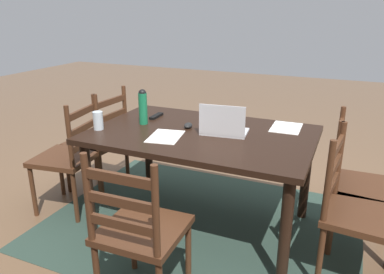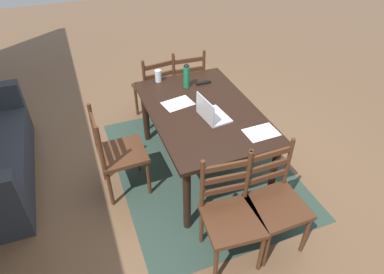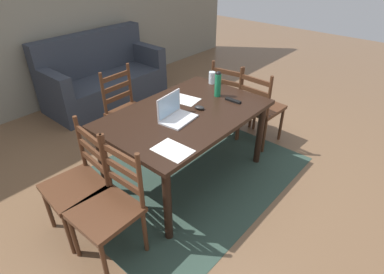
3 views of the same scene
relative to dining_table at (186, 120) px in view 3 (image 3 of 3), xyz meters
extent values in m
plane|color=brown|center=(0.00, 0.00, -0.67)|extent=(14.00, 14.00, 0.00)
cube|color=#2D4238|center=(0.00, 0.00, -0.67)|extent=(2.34, 1.80, 0.01)
cube|color=gray|center=(0.00, 2.70, 0.68)|extent=(8.00, 0.12, 2.70)
cube|color=black|center=(0.00, 0.00, 0.07)|extent=(1.57, 1.03, 0.04)
cylinder|color=black|center=(-0.71, -0.43, -0.31)|extent=(0.07, 0.07, 0.72)
cylinder|color=black|center=(0.71, -0.43, -0.31)|extent=(0.07, 0.07, 0.72)
cylinder|color=black|center=(-0.71, 0.43, -0.31)|extent=(0.07, 0.07, 0.72)
cylinder|color=black|center=(0.71, 0.43, -0.31)|extent=(0.07, 0.07, 0.72)
cube|color=#4C2B19|center=(-1.12, 0.21, -0.22)|extent=(0.48, 0.48, 0.04)
cylinder|color=#4C2B19|center=(-1.32, 0.03, -0.46)|extent=(0.04, 0.04, 0.43)
cylinder|color=#4C2B19|center=(-1.29, 0.41, -0.46)|extent=(0.04, 0.04, 0.43)
cylinder|color=#4C2B19|center=(-0.94, 0.00, -0.46)|extent=(0.04, 0.04, 0.43)
cylinder|color=#4C2B19|center=(-0.91, 0.38, -0.46)|extent=(0.04, 0.04, 0.43)
cylinder|color=#4C2B19|center=(-0.93, 0.00, 0.03)|extent=(0.04, 0.04, 0.50)
cylinder|color=#4C2B19|center=(-0.90, 0.38, 0.03)|extent=(0.04, 0.04, 0.50)
cube|color=#4C2B19|center=(-0.92, 0.19, -0.07)|extent=(0.06, 0.36, 0.05)
cube|color=#4C2B19|center=(-0.92, 0.19, 0.05)|extent=(0.06, 0.36, 0.05)
cube|color=#4C2B19|center=(-0.92, 0.19, 0.18)|extent=(0.06, 0.36, 0.05)
cube|color=#4C2B19|center=(1.12, 0.21, -0.22)|extent=(0.50, 0.50, 0.04)
cylinder|color=#4C2B19|center=(1.28, 0.42, -0.46)|extent=(0.04, 0.04, 0.43)
cylinder|color=#4C2B19|center=(1.33, 0.04, -0.46)|extent=(0.04, 0.04, 0.43)
cylinder|color=#4C2B19|center=(0.90, 0.37, -0.46)|extent=(0.04, 0.04, 0.43)
cylinder|color=#4C2B19|center=(0.95, -0.01, -0.46)|extent=(0.04, 0.04, 0.43)
cylinder|color=#4C2B19|center=(0.89, 0.37, 0.03)|extent=(0.04, 0.04, 0.50)
cylinder|color=#4C2B19|center=(0.94, -0.01, 0.03)|extent=(0.04, 0.04, 0.50)
cube|color=#4C2B19|center=(0.92, 0.18, -0.07)|extent=(0.07, 0.36, 0.05)
cube|color=#4C2B19|center=(0.92, 0.18, 0.05)|extent=(0.07, 0.36, 0.05)
cube|color=#4C2B19|center=(0.92, 0.18, 0.18)|extent=(0.07, 0.36, 0.05)
cube|color=#4C2B19|center=(-1.12, -0.21, -0.22)|extent=(0.45, 0.45, 0.04)
cylinder|color=#4C2B19|center=(-1.30, -0.40, -0.46)|extent=(0.04, 0.04, 0.43)
cylinder|color=#4C2B19|center=(-1.31, -0.02, -0.46)|extent=(0.04, 0.04, 0.43)
cylinder|color=#4C2B19|center=(-0.92, -0.39, -0.46)|extent=(0.04, 0.04, 0.43)
cylinder|color=#4C2B19|center=(-0.93, -0.01, -0.46)|extent=(0.04, 0.04, 0.43)
cylinder|color=#4C2B19|center=(-0.91, -0.39, 0.03)|extent=(0.04, 0.04, 0.50)
cylinder|color=#4C2B19|center=(-0.92, -0.01, 0.03)|extent=(0.04, 0.04, 0.50)
cube|color=#4C2B19|center=(-0.92, -0.20, -0.07)|extent=(0.03, 0.36, 0.05)
cube|color=#4C2B19|center=(-0.92, -0.20, 0.05)|extent=(0.03, 0.36, 0.05)
cube|color=#4C2B19|center=(-0.92, -0.20, 0.18)|extent=(0.03, 0.36, 0.05)
cube|color=#4C2B19|center=(0.00, 0.84, -0.22)|extent=(0.45, 0.45, 0.04)
cylinder|color=#4C2B19|center=(0.20, 0.66, -0.46)|extent=(0.04, 0.04, 0.43)
cylinder|color=#4C2B19|center=(-0.18, 0.65, -0.46)|extent=(0.04, 0.04, 0.43)
cylinder|color=#4C2B19|center=(0.18, 1.04, -0.46)|extent=(0.04, 0.04, 0.43)
cylinder|color=#4C2B19|center=(-0.20, 1.03, -0.46)|extent=(0.04, 0.04, 0.43)
cylinder|color=#4C2B19|center=(0.18, 1.05, 0.03)|extent=(0.04, 0.04, 0.50)
cylinder|color=#4C2B19|center=(-0.20, 1.04, 0.03)|extent=(0.04, 0.04, 0.50)
cube|color=#4C2B19|center=(-0.01, 1.04, -0.07)|extent=(0.36, 0.03, 0.05)
cube|color=#4C2B19|center=(-0.01, 1.04, 0.05)|extent=(0.36, 0.03, 0.05)
cube|color=#4C2B19|center=(-0.01, 1.04, 0.18)|extent=(0.36, 0.03, 0.05)
cube|color=#4C2B19|center=(1.12, -0.21, -0.22)|extent=(0.46, 0.46, 0.04)
cylinder|color=#4C2B19|center=(1.32, -0.02, -0.46)|extent=(0.04, 0.04, 0.43)
cylinder|color=#4C2B19|center=(1.30, -0.40, -0.46)|extent=(0.04, 0.04, 0.43)
cylinder|color=#4C2B19|center=(0.94, -0.01, -0.46)|extent=(0.04, 0.04, 0.43)
cylinder|color=#4C2B19|center=(0.92, -0.39, -0.46)|extent=(0.04, 0.04, 0.43)
cylinder|color=#4C2B19|center=(0.93, -0.01, 0.03)|extent=(0.04, 0.04, 0.50)
cylinder|color=#4C2B19|center=(0.91, -0.39, 0.03)|extent=(0.04, 0.04, 0.50)
cube|color=#4C2B19|center=(0.92, -0.20, -0.07)|extent=(0.04, 0.36, 0.05)
cube|color=#4C2B19|center=(0.92, -0.20, 0.05)|extent=(0.04, 0.36, 0.05)
cube|color=#4C2B19|center=(0.92, -0.20, 0.18)|extent=(0.04, 0.36, 0.05)
cube|color=#2D333D|center=(0.58, 2.15, -0.47)|extent=(1.80, 0.80, 0.40)
cube|color=#2D333D|center=(0.58, 2.45, 0.03)|extent=(1.80, 0.20, 0.60)
cube|color=#2D333D|center=(1.40, 2.15, -0.12)|extent=(0.16, 0.80, 0.30)
cube|color=#2D333D|center=(-0.24, 2.15, -0.12)|extent=(0.16, 0.80, 0.30)
cube|color=silver|center=(-0.16, -0.05, 0.10)|extent=(0.34, 0.26, 0.02)
cube|color=silver|center=(-0.17, 0.05, 0.21)|extent=(0.32, 0.05, 0.21)
cube|color=#A5CCEA|center=(-0.17, 0.04, 0.21)|extent=(0.29, 0.04, 0.19)
cylinder|color=#197247|center=(0.49, -0.01, 0.21)|extent=(0.07, 0.07, 0.24)
sphere|color=black|center=(0.49, -0.01, 0.33)|extent=(0.06, 0.06, 0.06)
cylinder|color=silver|center=(0.72, 0.24, 0.16)|extent=(0.07, 0.07, 0.13)
ellipsoid|color=black|center=(0.13, -0.06, 0.11)|extent=(0.08, 0.11, 0.03)
cube|color=black|center=(0.48, -0.20, 0.10)|extent=(0.05, 0.17, 0.02)
cube|color=white|center=(0.19, 0.20, 0.09)|extent=(0.26, 0.33, 0.00)
cube|color=white|center=(-0.54, -0.35, 0.09)|extent=(0.22, 0.30, 0.00)
camera|label=1|loc=(-0.96, 2.36, 0.94)|focal=35.05mm
camera|label=2|loc=(-2.58, 1.11, 1.92)|focal=31.72mm
camera|label=3|loc=(-1.94, -1.76, 1.46)|focal=29.25mm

